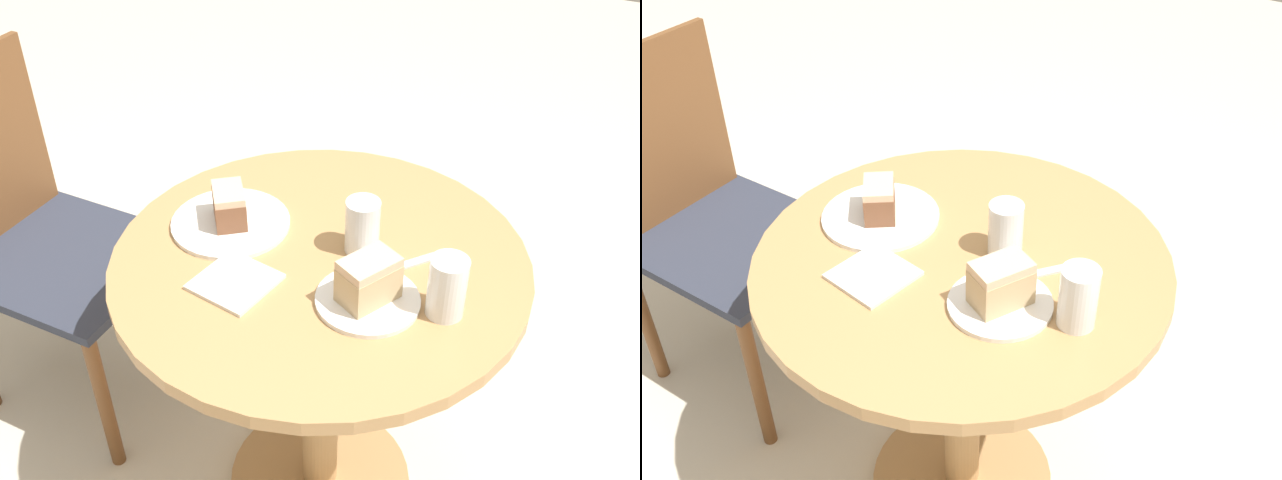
{
  "view_description": "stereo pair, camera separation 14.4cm",
  "coord_description": "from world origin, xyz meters",
  "views": [
    {
      "loc": [
        -1.03,
        -0.51,
        1.65
      ],
      "look_at": [
        0.0,
        0.0,
        0.77
      ],
      "focal_mm": 42.0,
      "sensor_mm": 36.0,
      "label": 1
    },
    {
      "loc": [
        -0.96,
        -0.64,
        1.65
      ],
      "look_at": [
        0.0,
        0.0,
        0.77
      ],
      "focal_mm": 42.0,
      "sensor_mm": 36.0,
      "label": 2
    }
  ],
  "objects": [
    {
      "name": "plate_near",
      "position": [
        -0.08,
        -0.14,
        0.74
      ],
      "size": [
        0.19,
        0.19,
        0.01
      ],
      "color": "white",
      "rests_on": "table"
    },
    {
      "name": "ground_plane",
      "position": [
        0.0,
        0.0,
        0.0
      ],
      "size": [
        8.0,
        8.0,
        0.0
      ],
      "primitive_type": "plane",
      "color": "beige"
    },
    {
      "name": "glass_water",
      "position": [
        -0.05,
        -0.27,
        0.78
      ],
      "size": [
        0.07,
        0.07,
        0.12
      ],
      "color": "silver",
      "rests_on": "table"
    },
    {
      "name": "plate_far",
      "position": [
        0.01,
        0.21,
        0.74
      ],
      "size": [
        0.25,
        0.25,
        0.01
      ],
      "color": "white",
      "rests_on": "table"
    },
    {
      "name": "cake_slice_near",
      "position": [
        -0.08,
        -0.14,
        0.78
      ],
      "size": [
        0.12,
        0.11,
        0.09
      ],
      "rotation": [
        0.0,
        0.0,
        4.25
      ],
      "color": "tan",
      "rests_on": "plate_near"
    },
    {
      "name": "glass_lemonade",
      "position": [
        0.06,
        -0.06,
        0.78
      ],
      "size": [
        0.07,
        0.07,
        0.11
      ],
      "color": "beige",
      "rests_on": "table"
    },
    {
      "name": "table",
      "position": [
        0.0,
        0.0,
        0.54
      ],
      "size": [
        0.83,
        0.83,
        0.73
      ],
      "color": "tan",
      "rests_on": "ground_plane"
    },
    {
      "name": "chair",
      "position": [
        0.01,
        0.8,
        0.49
      ],
      "size": [
        0.44,
        0.48,
        0.94
      ],
      "rotation": [
        0.0,
        0.0,
        0.01
      ],
      "color": "brown",
      "rests_on": "ground_plane"
    },
    {
      "name": "cake_slice_far",
      "position": [
        0.01,
        0.21,
        0.78
      ],
      "size": [
        0.11,
        0.11,
        0.08
      ],
      "rotation": [
        0.0,
        0.0,
        5.37
      ],
      "color": "brown",
      "rests_on": "plate_far"
    },
    {
      "name": "fork",
      "position": [
        0.04,
        -0.15,
        0.73
      ],
      "size": [
        0.14,
        0.11,
        0.0
      ],
      "rotation": [
        0.0,
        0.0,
        2.47
      ],
      "color": "silver",
      "rests_on": "table"
    },
    {
      "name": "napkin_stack",
      "position": [
        -0.14,
        0.11,
        0.73
      ],
      "size": [
        0.16,
        0.16,
        0.01
      ],
      "rotation": [
        0.0,
        0.0,
        -0.15
      ],
      "color": "silver",
      "rests_on": "table"
    }
  ]
}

